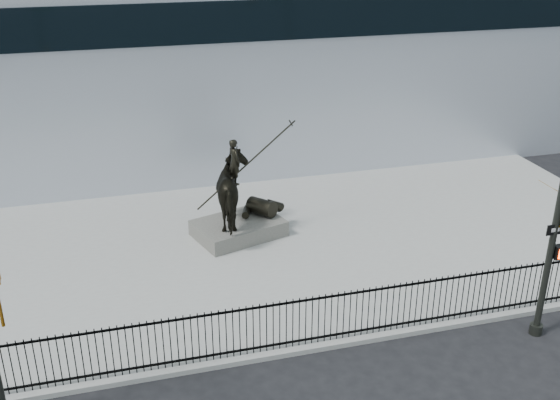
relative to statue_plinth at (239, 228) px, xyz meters
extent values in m
plane|color=black|center=(-0.16, -8.15, -0.43)|extent=(120.00, 120.00, 0.00)
cube|color=#979795|center=(-0.16, -1.15, -0.36)|extent=(30.00, 12.00, 0.15)
cube|color=silver|center=(-0.16, 11.85, 4.07)|extent=(44.00, 14.00, 9.00)
cube|color=black|center=(-0.16, -6.90, -0.13)|extent=(22.00, 0.05, 0.05)
cube|color=black|center=(-0.16, -6.90, 1.12)|extent=(22.00, 0.05, 0.05)
cube|color=black|center=(-0.16, -6.90, 0.47)|extent=(22.00, 0.03, 1.50)
cube|color=#52514B|center=(0.00, 0.00, 0.00)|extent=(3.49, 2.88, 0.56)
imported|color=black|center=(0.00, 0.00, 1.48)|extent=(2.66, 2.88, 2.40)
imported|color=black|center=(-0.09, -0.03, 2.58)|extent=(0.55, 0.68, 1.62)
cylinder|color=black|center=(0.31, 0.10, 2.33)|extent=(3.70, 1.21, 2.44)
cylinder|color=black|center=(6.84, -7.95, -0.28)|extent=(0.36, 0.36, 0.30)
cylinder|color=black|center=(6.84, -7.95, 3.07)|extent=(0.18, 0.18, 7.00)
camera|label=1|loc=(-4.20, -20.88, 10.47)|focal=42.00mm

